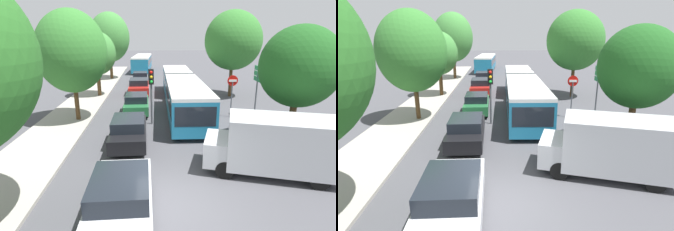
% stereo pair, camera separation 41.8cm
% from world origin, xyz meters
% --- Properties ---
extents(ground_plane, '(200.00, 200.00, 0.00)m').
position_xyz_m(ground_plane, '(0.00, 0.00, 0.00)').
color(ground_plane, '#47474C').
extents(kerb_strip_left, '(3.20, 45.47, 0.14)m').
position_xyz_m(kerb_strip_left, '(-6.12, 17.73, 0.07)').
color(kerb_strip_left, '#9E998E').
rests_on(kerb_strip_left, ground).
extents(articulated_bus, '(2.85, 15.84, 2.34)m').
position_xyz_m(articulated_bus, '(1.72, 12.92, 1.35)').
color(articulated_bus, teal).
rests_on(articulated_bus, ground).
extents(city_bus_rear, '(3.06, 11.17, 2.38)m').
position_xyz_m(city_bus_rear, '(-1.74, 35.47, 1.38)').
color(city_bus_rear, teal).
rests_on(city_bus_rear, ground).
extents(queued_car_silver, '(1.81, 4.19, 1.45)m').
position_xyz_m(queued_car_silver, '(-1.66, -0.44, 0.74)').
color(queued_car_silver, '#B7BABF').
rests_on(queued_car_silver, ground).
extents(queued_car_black, '(1.74, 4.04, 1.40)m').
position_xyz_m(queued_car_black, '(-1.83, 5.39, 0.71)').
color(queued_car_black, black).
rests_on(queued_car_black, ground).
extents(queued_car_green, '(1.69, 3.92, 1.36)m').
position_xyz_m(queued_car_green, '(-1.67, 11.12, 0.69)').
color(queued_car_green, '#236638').
rests_on(queued_car_green, ground).
extents(queued_car_red, '(1.84, 4.27, 1.48)m').
position_xyz_m(queued_car_red, '(-1.70, 17.38, 0.75)').
color(queued_car_red, '#B21E19').
rests_on(queued_car_red, ground).
extents(queued_car_graphite, '(1.72, 3.99, 1.38)m').
position_xyz_m(queued_car_graphite, '(-1.74, 23.12, 0.70)').
color(queued_car_graphite, '#47474C').
rests_on(queued_car_graphite, ground).
extents(white_van, '(5.36, 3.37, 2.31)m').
position_xyz_m(white_van, '(4.07, 1.95, 1.24)').
color(white_van, '#B7BABF').
rests_on(white_van, ground).
extents(traffic_light, '(0.33, 0.37, 3.40)m').
position_xyz_m(traffic_light, '(-0.64, 8.47, 2.50)').
color(traffic_light, '#56595E').
rests_on(traffic_light, ground).
extents(no_entry_sign, '(0.70, 0.08, 2.82)m').
position_xyz_m(no_entry_sign, '(4.71, 9.61, 1.88)').
color(no_entry_sign, '#56595E').
rests_on(no_entry_sign, ground).
extents(direction_sign_post, '(0.15, 1.40, 3.60)m').
position_xyz_m(direction_sign_post, '(6.18, 9.15, 2.57)').
color(direction_sign_post, '#56595E').
rests_on(direction_sign_post, ground).
extents(tree_left_mid, '(4.18, 4.18, 6.83)m').
position_xyz_m(tree_left_mid, '(-5.44, 9.38, 4.24)').
color(tree_left_mid, '#51381E').
rests_on(tree_left_mid, ground).
extents(tree_left_far, '(3.30, 3.30, 5.72)m').
position_xyz_m(tree_left_far, '(-5.25, 16.61, 3.83)').
color(tree_left_far, '#51381E').
rests_on(tree_left_far, ground).
extents(tree_left_distant, '(4.90, 4.90, 8.13)m').
position_xyz_m(tree_left_distant, '(-5.48, 26.78, 5.16)').
color(tree_left_distant, '#51381E').
rests_on(tree_left_distant, ground).
extents(tree_right_near, '(3.70, 3.70, 5.80)m').
position_xyz_m(tree_right_near, '(6.29, 4.86, 3.86)').
color(tree_right_near, '#51381E').
rests_on(tree_right_near, ground).
extents(tree_right_mid, '(4.91, 4.91, 7.46)m').
position_xyz_m(tree_right_mid, '(6.55, 15.98, 4.79)').
color(tree_right_mid, '#51381E').
rests_on(tree_right_mid, ground).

